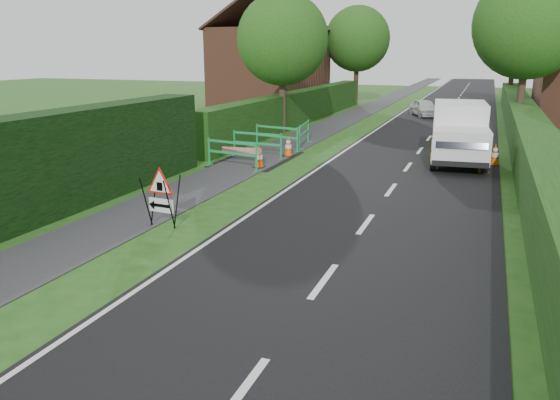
# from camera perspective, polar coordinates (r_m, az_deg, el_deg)

# --- Properties ---
(ground) EXTENTS (120.00, 120.00, 0.00)m
(ground) POSITION_cam_1_polar(r_m,az_deg,el_deg) (9.83, -11.40, -8.51)
(ground) COLOR #1F4F16
(ground) RESTS_ON ground
(road_surface) EXTENTS (6.00, 90.00, 0.02)m
(road_surface) POSITION_cam_1_polar(r_m,az_deg,el_deg) (42.82, 17.58, 9.30)
(road_surface) COLOR black
(road_surface) RESTS_ON ground
(footpath) EXTENTS (2.00, 90.00, 0.02)m
(footpath) POSITION_cam_1_polar(r_m,az_deg,el_deg) (43.48, 10.24, 9.84)
(footpath) COLOR #2D2D30
(footpath) RESTS_ON ground
(hedge_west_far) EXTENTS (1.00, 24.00, 1.80)m
(hedge_west_far) POSITION_cam_1_polar(r_m,az_deg,el_deg) (31.43, 2.14, 8.07)
(hedge_west_far) COLOR #14380F
(hedge_west_far) RESTS_ON ground
(hedge_east) EXTENTS (1.20, 50.00, 1.50)m
(hedge_east) POSITION_cam_1_polar(r_m,az_deg,el_deg) (23.95, 24.25, 4.49)
(hedge_east) COLOR #14380F
(hedge_east) RESTS_ON ground
(house_west) EXTENTS (7.50, 7.40, 7.88)m
(house_west) POSITION_cam_1_polar(r_m,az_deg,el_deg) (40.43, -1.01, 13.79)
(house_west) COLOR brown
(house_west) RESTS_ON ground
(tree_nw) EXTENTS (4.40, 4.40, 6.70)m
(tree_nw) POSITION_cam_1_polar(r_m,az_deg,el_deg) (27.29, 0.27, 16.43)
(tree_nw) COLOR #2D2116
(tree_nw) RESTS_ON ground
(tree_ne) EXTENTS (5.20, 5.20, 7.79)m
(tree_ne) POSITION_cam_1_polar(r_m,az_deg,el_deg) (29.64, 24.58, 16.37)
(tree_ne) COLOR #2D2116
(tree_ne) RESTS_ON ground
(tree_fw) EXTENTS (4.80, 4.80, 7.24)m
(tree_fw) POSITION_cam_1_polar(r_m,az_deg,el_deg) (42.65, 8.10, 16.32)
(tree_fw) COLOR #2D2116
(tree_fw) RESTS_ON ground
(tree_fe) EXTENTS (4.20, 4.20, 6.33)m
(tree_fe) POSITION_cam_1_polar(r_m,az_deg,el_deg) (45.60, 23.31, 14.43)
(tree_fe) COLOR #2D2116
(tree_fe) RESTS_ON ground
(triangle_sign) EXTENTS (0.86, 0.86, 1.19)m
(triangle_sign) POSITION_cam_1_polar(r_m,az_deg,el_deg) (12.64, -12.52, 0.74)
(triangle_sign) COLOR black
(triangle_sign) RESTS_ON ground
(works_van) EXTENTS (2.23, 4.80, 2.12)m
(works_van) POSITION_cam_1_polar(r_m,az_deg,el_deg) (20.74, 18.21, 6.76)
(works_van) COLOR silver
(works_van) RESTS_ON ground
(traffic_cone_0) EXTENTS (0.38, 0.38, 0.79)m
(traffic_cone_0) POSITION_cam_1_polar(r_m,az_deg,el_deg) (19.32, 20.56, 3.77)
(traffic_cone_0) COLOR black
(traffic_cone_0) RESTS_ON ground
(traffic_cone_1) EXTENTS (0.38, 0.38, 0.79)m
(traffic_cone_1) POSITION_cam_1_polar(r_m,az_deg,el_deg) (20.82, 21.54, 4.44)
(traffic_cone_1) COLOR black
(traffic_cone_1) RESTS_ON ground
(traffic_cone_2) EXTENTS (0.38, 0.38, 0.79)m
(traffic_cone_2) POSITION_cam_1_polar(r_m,az_deg,el_deg) (23.94, 20.36, 5.84)
(traffic_cone_2) COLOR black
(traffic_cone_2) RESTS_ON ground
(traffic_cone_3) EXTENTS (0.38, 0.38, 0.79)m
(traffic_cone_3) POSITION_cam_1_polar(r_m,az_deg,el_deg) (19.01, -2.21, 4.56)
(traffic_cone_3) COLOR black
(traffic_cone_3) RESTS_ON ground
(traffic_cone_4) EXTENTS (0.38, 0.38, 0.79)m
(traffic_cone_4) POSITION_cam_1_polar(r_m,az_deg,el_deg) (21.14, 0.88, 5.65)
(traffic_cone_4) COLOR black
(traffic_cone_4) RESTS_ON ground
(ped_barrier_0) EXTENTS (2.09, 0.72, 1.00)m
(ped_barrier_0) POSITION_cam_1_polar(r_m,az_deg,el_deg) (18.81, -5.03, 5.13)
(ped_barrier_0) COLOR green
(ped_barrier_0) RESTS_ON ground
(ped_barrier_1) EXTENTS (2.08, 0.52, 1.00)m
(ped_barrier_1) POSITION_cam_1_polar(r_m,az_deg,el_deg) (20.77, -2.39, 6.13)
(ped_barrier_1) COLOR green
(ped_barrier_1) RESTS_ON ground
(ped_barrier_2) EXTENTS (2.09, 0.79, 1.00)m
(ped_barrier_2) POSITION_cam_1_polar(r_m,az_deg,el_deg) (22.53, -0.34, 6.86)
(ped_barrier_2) COLOR green
(ped_barrier_2) RESTS_ON ground
(ped_barrier_3) EXTENTS (0.62, 2.09, 1.00)m
(ped_barrier_3) POSITION_cam_1_polar(r_m,az_deg,el_deg) (23.49, 2.53, 7.19)
(ped_barrier_3) COLOR green
(ped_barrier_3) RESTS_ON ground
(redwhite_plank) EXTENTS (1.50, 0.14, 0.25)m
(redwhite_plank) POSITION_cam_1_polar(r_m,az_deg,el_deg) (19.89, -4.02, 3.86)
(redwhite_plank) COLOR red
(redwhite_plank) RESTS_ON ground
(hatchback_car) EXTENTS (2.37, 3.34, 1.06)m
(hatchback_car) POSITION_cam_1_polar(r_m,az_deg,el_deg) (35.68, 14.86, 9.29)
(hatchback_car) COLOR silver
(hatchback_car) RESTS_ON ground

